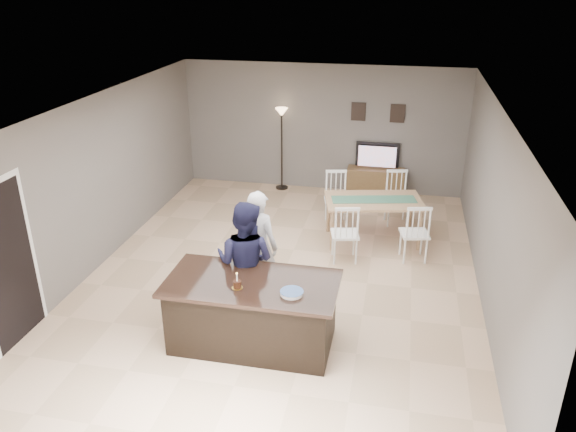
% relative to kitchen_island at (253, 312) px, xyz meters
% --- Properties ---
extents(floor, '(8.00, 8.00, 0.00)m').
position_rel_kitchen_island_xyz_m(floor, '(0.00, 1.80, -0.45)').
color(floor, '#D3AB87').
rests_on(floor, ground).
extents(room_shell, '(8.00, 8.00, 8.00)m').
position_rel_kitchen_island_xyz_m(room_shell, '(0.00, 1.80, 1.22)').
color(room_shell, slate).
rests_on(room_shell, floor).
extents(kitchen_island, '(2.15, 1.10, 0.90)m').
position_rel_kitchen_island_xyz_m(kitchen_island, '(0.00, 0.00, 0.00)').
color(kitchen_island, black).
rests_on(kitchen_island, floor).
extents(tv_console, '(1.20, 0.40, 0.60)m').
position_rel_kitchen_island_xyz_m(tv_console, '(1.20, 5.57, -0.15)').
color(tv_console, brown).
rests_on(tv_console, floor).
extents(television, '(0.91, 0.12, 0.53)m').
position_rel_kitchen_island_xyz_m(television, '(1.20, 5.64, 0.41)').
color(television, black).
rests_on(television, tv_console).
extents(tv_screen_glow, '(0.78, 0.00, 0.78)m').
position_rel_kitchen_island_xyz_m(tv_screen_glow, '(1.20, 5.56, 0.42)').
color(tv_screen_glow, '#EE511A').
rests_on(tv_screen_glow, tv_console).
extents(picture_frames, '(1.10, 0.02, 0.38)m').
position_rel_kitchen_island_xyz_m(picture_frames, '(1.15, 5.78, 1.30)').
color(picture_frames, black).
rests_on(picture_frames, room_shell).
extents(doorway, '(0.00, 2.10, 2.65)m').
position_rel_kitchen_island_xyz_m(doorway, '(-2.99, -0.50, 0.80)').
color(doorway, black).
rests_on(doorway, floor).
extents(woman, '(0.69, 0.54, 1.67)m').
position_rel_kitchen_island_xyz_m(woman, '(-0.21, 1.11, 0.38)').
color(woman, silver).
rests_on(woman, floor).
extents(man, '(0.93, 0.77, 1.72)m').
position_rel_kitchen_island_xyz_m(man, '(-0.24, 0.55, 0.41)').
color(man, '#1A1A3A').
rests_on(man, floor).
extents(birthday_cake, '(0.14, 0.14, 0.21)m').
position_rel_kitchen_island_xyz_m(birthday_cake, '(-0.13, -0.18, 0.50)').
color(birthday_cake, gold).
rests_on(birthday_cake, kitchen_island).
extents(plate_stack, '(0.28, 0.28, 0.04)m').
position_rel_kitchen_island_xyz_m(plate_stack, '(0.54, -0.19, 0.47)').
color(plate_stack, white).
rests_on(plate_stack, kitchen_island).
extents(dining_table, '(1.96, 2.18, 1.02)m').
position_rel_kitchen_island_xyz_m(dining_table, '(1.29, 3.35, 0.19)').
color(dining_table, tan).
rests_on(dining_table, floor).
extents(floor_lamp, '(0.27, 0.27, 1.79)m').
position_rel_kitchen_island_xyz_m(floor_lamp, '(-0.85, 5.59, 0.94)').
color(floor_lamp, black).
rests_on(floor_lamp, floor).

